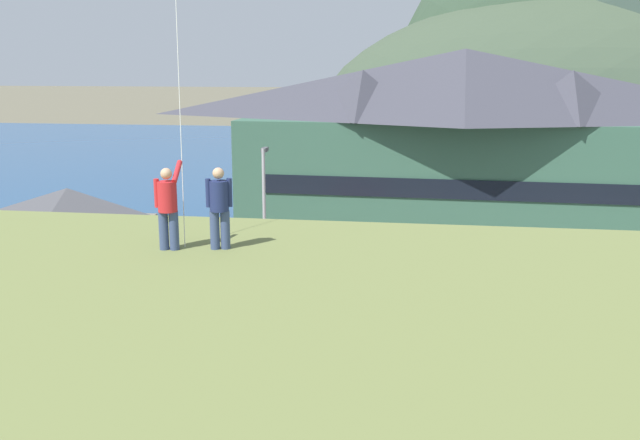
# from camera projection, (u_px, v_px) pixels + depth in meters

# --- Properties ---
(ground_plane) EXTENTS (600.00, 600.00, 0.00)m
(ground_plane) POSITION_uv_depth(u_px,v_px,m) (272.00, 385.00, 25.60)
(ground_plane) COLOR #66604C
(parking_lot_pad) EXTENTS (40.00, 20.00, 0.10)m
(parking_lot_pad) POSITION_uv_depth(u_px,v_px,m) (296.00, 332.00, 30.42)
(parking_lot_pad) COLOR gray
(parking_lot_pad) RESTS_ON ground
(bay_water) EXTENTS (360.00, 84.00, 0.03)m
(bay_water) POSITION_uv_depth(u_px,v_px,m) (380.00, 160.00, 83.54)
(bay_water) COLOR navy
(bay_water) RESTS_ON ground
(far_hill_west_ridge) EXTENTS (87.40, 49.76, 88.11)m
(far_hill_west_ridge) POSITION_uv_depth(u_px,v_px,m) (613.00, 122.00, 137.20)
(far_hill_west_ridge) COLOR #334733
(far_hill_west_ridge) RESTS_ON ground
(far_hill_east_peak) EXTENTS (118.53, 65.27, 51.06)m
(far_hill_east_peak) POSITION_uv_depth(u_px,v_px,m) (635.00, 124.00, 131.84)
(far_hill_east_peak) COLOR #3D4C38
(far_hill_east_peak) RESTS_ON ground
(harbor_lodge) EXTENTS (28.32, 11.04, 12.07)m
(harbor_lodge) POSITION_uv_depth(u_px,v_px,m) (462.00, 144.00, 43.47)
(harbor_lodge) COLOR #38604C
(harbor_lodge) RESTS_ON ground
(storage_shed_near_lot) EXTENTS (8.20, 5.89, 5.33)m
(storage_shed_near_lot) POSITION_uv_depth(u_px,v_px,m) (71.00, 239.00, 35.11)
(storage_shed_near_lot) COLOR #756B5B
(storage_shed_near_lot) RESTS_ON ground
(wharf_dock) EXTENTS (3.20, 13.45, 0.70)m
(wharf_dock) POSITION_uv_depth(u_px,v_px,m) (363.00, 200.00, 57.72)
(wharf_dock) COLOR #70604C
(wharf_dock) RESTS_ON ground
(moored_boat_wharfside) EXTENTS (3.16, 7.55, 2.16)m
(moored_boat_wharfside) POSITION_uv_depth(u_px,v_px,m) (326.00, 187.00, 61.92)
(moored_boat_wharfside) COLOR #23564C
(moored_boat_wharfside) RESTS_ON ground
(moored_boat_outer_mooring) EXTENTS (2.07, 6.03, 2.16)m
(moored_boat_outer_mooring) POSITION_uv_depth(u_px,v_px,m) (405.00, 192.00, 59.44)
(moored_boat_outer_mooring) COLOR silver
(moored_boat_outer_mooring) RESTS_ON ground
(moored_boat_inner_slip) EXTENTS (2.72, 7.20, 2.16)m
(moored_boat_inner_slip) POSITION_uv_depth(u_px,v_px,m) (319.00, 196.00, 57.40)
(moored_boat_inner_slip) COLOR navy
(moored_boat_inner_slip) RESTS_ON ground
(parked_car_front_row_end) EXTENTS (4.23, 2.11, 1.82)m
(parked_car_front_row_end) POSITION_uv_depth(u_px,v_px,m) (519.00, 364.00, 24.72)
(parked_car_front_row_end) COLOR navy
(parked_car_front_row_end) RESTS_ON parking_lot_pad
(parked_car_mid_row_far) EXTENTS (4.31, 2.27, 1.82)m
(parked_car_mid_row_far) POSITION_uv_depth(u_px,v_px,m) (242.00, 349.00, 26.05)
(parked_car_mid_row_far) COLOR red
(parked_car_mid_row_far) RESTS_ON parking_lot_pad
(parked_car_back_row_left) EXTENTS (4.29, 2.22, 1.82)m
(parked_car_back_row_left) POSITION_uv_depth(u_px,v_px,m) (497.00, 309.00, 30.23)
(parked_car_back_row_left) COLOR silver
(parked_car_back_row_left) RESTS_ON parking_lot_pad
(parked_car_front_row_silver) EXTENTS (4.35, 2.36, 1.82)m
(parked_car_front_row_silver) POSITION_uv_depth(u_px,v_px,m) (298.00, 293.00, 32.37)
(parked_car_front_row_silver) COLOR red
(parked_car_front_row_silver) RESTS_ON parking_lot_pad
(parking_light_pole) EXTENTS (0.24, 0.78, 7.11)m
(parking_light_pole) POSITION_uv_depth(u_px,v_px,m) (264.00, 209.00, 35.25)
(parking_light_pole) COLOR #ADADB2
(parking_light_pole) RESTS_ON parking_lot_pad
(person_kite_flyer) EXTENTS (0.52, 0.67, 1.86)m
(person_kite_flyer) POSITION_uv_depth(u_px,v_px,m) (168.00, 205.00, 14.91)
(person_kite_flyer) COLOR #384770
(person_kite_flyer) RESTS_ON grassy_hill_foreground
(person_companion) EXTENTS (0.54, 0.40, 1.74)m
(person_companion) POSITION_uv_depth(u_px,v_px,m) (219.00, 206.00, 14.97)
(person_companion) COLOR #384770
(person_companion) RESTS_ON grassy_hill_foreground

